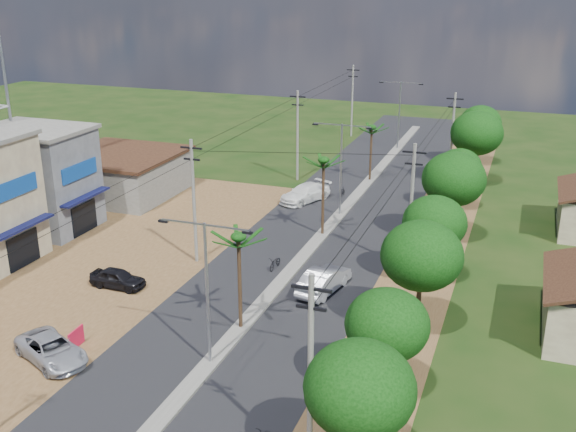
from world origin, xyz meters
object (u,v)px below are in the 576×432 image
at_px(car_white_far, 305,194).
at_px(car_parked_dark, 118,279).
at_px(car_silver_mid, 324,280).
at_px(car_parked_silver, 51,350).
at_px(roadside_sign, 76,338).

relative_size(car_white_far, car_parked_dark, 1.43).
xyz_separation_m(car_silver_mid, car_parked_silver, (-11.13, -13.03, -0.14)).
xyz_separation_m(car_white_far, car_parked_silver, (-4.03, -30.23, -0.10)).
bearing_deg(car_parked_silver, roadside_sign, 12.53).
xyz_separation_m(car_parked_dark, roadside_sign, (2.15, -7.32, -0.08)).
relative_size(car_silver_mid, roadside_sign, 3.65).
relative_size(car_parked_dark, roadside_sign, 2.79).
height_order(car_parked_dark, roadside_sign, car_parked_dark).
distance_m(car_white_far, car_parked_silver, 30.50).
height_order(car_white_far, car_parked_dark, car_white_far).
bearing_deg(roadside_sign, car_silver_mid, 44.01).
height_order(car_parked_silver, roadside_sign, car_parked_silver).
bearing_deg(car_white_far, car_parked_silver, -73.41).
bearing_deg(car_silver_mid, car_parked_silver, 59.92).
relative_size(car_silver_mid, car_white_far, 0.92).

